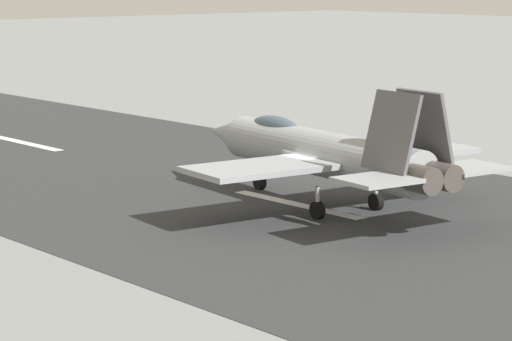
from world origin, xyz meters
name	(u,v)px	position (x,y,z in m)	size (l,w,h in m)	color
ground_plane	(307,207)	(0.00, 0.00, 0.00)	(400.00, 400.00, 0.00)	gray
runway_strip	(308,207)	(-0.02, 0.00, 0.01)	(240.00, 26.00, 0.02)	#2F3132
fighter_jet	(321,152)	(-0.32, -0.46, 2.48)	(17.71, 14.32, 5.68)	#969DA0
marker_cone_mid	(438,163)	(2.82, -12.31, 0.28)	(0.44, 0.44, 0.55)	orange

